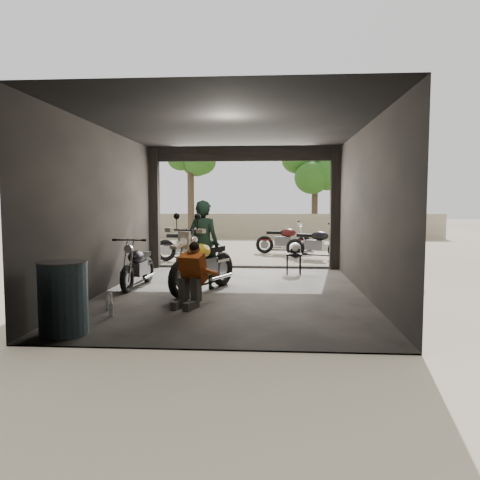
# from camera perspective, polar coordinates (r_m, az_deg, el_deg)

# --- Properties ---
(ground) EXTENTS (80.00, 80.00, 0.00)m
(ground) POSITION_cam_1_polar(r_m,az_deg,el_deg) (9.12, -0.90, -6.55)
(ground) COLOR #7A6D56
(ground) RESTS_ON ground
(garage) EXTENTS (7.00, 7.13, 3.20)m
(garage) POSITION_cam_1_polar(r_m,az_deg,el_deg) (9.50, -0.63, 1.68)
(garage) COLOR #2D2B28
(garage) RESTS_ON ground
(boundary_wall) EXTENTS (18.00, 0.30, 1.20)m
(boundary_wall) POSITION_cam_1_polar(r_m,az_deg,el_deg) (22.95, 2.07, 1.74)
(boundary_wall) COLOR gray
(boundary_wall) RESTS_ON ground
(tree_left) EXTENTS (2.20, 2.20, 5.60)m
(tree_left) POSITION_cam_1_polar(r_m,az_deg,el_deg) (21.85, -6.06, 10.45)
(tree_left) COLOR #382B1E
(tree_left) RESTS_ON ground
(tree_right) EXTENTS (2.20, 2.20, 5.00)m
(tree_right) POSITION_cam_1_polar(r_m,az_deg,el_deg) (23.07, 9.15, 9.05)
(tree_right) COLOR #382B1E
(tree_right) RESTS_ON ground
(main_bike) EXTENTS (1.54, 2.10, 1.29)m
(main_bike) POSITION_cam_1_polar(r_m,az_deg,el_deg) (9.21, -4.51, -2.37)
(main_bike) COLOR white
(main_bike) RESTS_ON ground
(left_bike) EXTENTS (0.74, 1.59, 1.05)m
(left_bike) POSITION_cam_1_polar(r_m,az_deg,el_deg) (9.86, -12.35, -2.71)
(left_bike) COLOR black
(left_bike) RESTS_ON ground
(outside_bike_a) EXTENTS (1.90, 1.02, 1.23)m
(outside_bike_a) POSITION_cam_1_polar(r_m,az_deg,el_deg) (13.87, -6.34, -0.16)
(outside_bike_a) COLOR black
(outside_bike_a) RESTS_ON ground
(outside_bike_b) EXTENTS (1.77, 0.89, 1.15)m
(outside_bike_b) POSITION_cam_1_polar(r_m,az_deg,el_deg) (16.00, 5.42, 0.36)
(outside_bike_b) COLOR #451010
(outside_bike_b) RESTS_ON ground
(outside_bike_c) EXTENTS (1.84, 1.30, 1.15)m
(outside_bike_c) POSITION_cam_1_polar(r_m,az_deg,el_deg) (14.66, 9.25, -0.08)
(outside_bike_c) COLOR black
(outside_bike_c) RESTS_ON ground
(rider) EXTENTS (0.76, 0.62, 1.81)m
(rider) POSITION_cam_1_polar(r_m,az_deg,el_deg) (9.51, -4.45, -0.59)
(rider) COLOR black
(rider) RESTS_ON ground
(mechanic) EXTENTS (0.75, 0.87, 1.06)m
(mechanic) POSITION_cam_1_polar(r_m,az_deg,el_deg) (7.87, -6.13, -4.45)
(mechanic) COLOR #D05B1B
(mechanic) RESTS_ON ground
(stool) EXTENTS (0.38, 0.38, 0.52)m
(stool) POSITION_cam_1_polar(r_m,az_deg,el_deg) (11.41, 6.57, -2.03)
(stool) COLOR black
(stool) RESTS_ON ground
(helmet) EXTENTS (0.34, 0.35, 0.26)m
(helmet) POSITION_cam_1_polar(r_m,az_deg,el_deg) (11.45, 6.73, -0.97)
(helmet) COLOR white
(helmet) RESTS_ON stool
(oil_drum) EXTENTS (0.73, 0.73, 0.98)m
(oil_drum) POSITION_cam_1_polar(r_m,az_deg,el_deg) (6.65, -20.73, -6.76)
(oil_drum) COLOR #466575
(oil_drum) RESTS_ON ground
(sign_post) EXTENTS (0.82, 0.08, 2.45)m
(sign_post) POSITION_cam_1_polar(r_m,az_deg,el_deg) (12.28, 18.21, 3.88)
(sign_post) COLOR black
(sign_post) RESTS_ON ground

